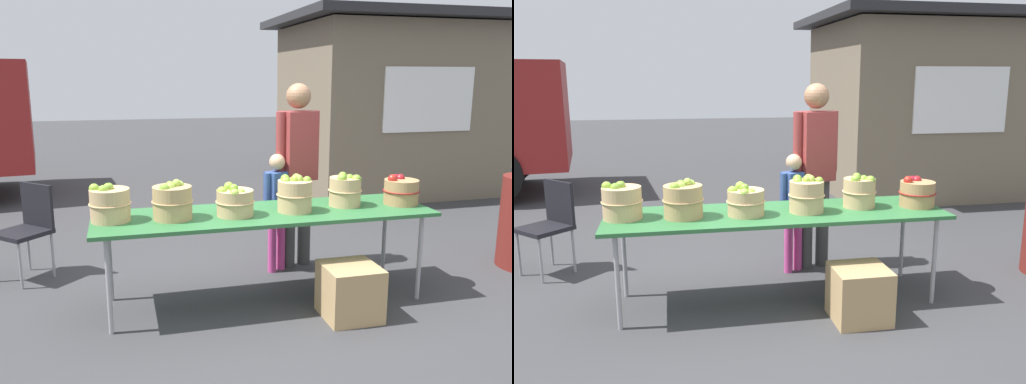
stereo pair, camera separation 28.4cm
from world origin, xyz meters
TOP-DOWN VIEW (x-y plane):
  - ground_plane at (0.00, 0.00)m, footprint 40.00×40.00m
  - market_table at (0.00, 0.00)m, footprint 2.70×0.76m
  - apple_basket_green_0 at (-1.20, 0.03)m, footprint 0.31×0.31m
  - apple_basket_green_1 at (-0.74, -0.02)m, footprint 0.32×0.32m
  - apple_basket_green_2 at (-0.26, -0.05)m, footprint 0.31×0.31m
  - apple_basket_green_3 at (0.23, -0.03)m, footprint 0.29×0.29m
  - apple_basket_green_4 at (0.70, 0.04)m, footprint 0.28×0.28m
  - apple_basket_red_0 at (1.19, -0.02)m, footprint 0.31×0.31m
  - vendor_adult at (0.52, 0.73)m, footprint 0.45×0.30m
  - child_customer at (0.28, 0.62)m, footprint 0.27×0.22m
  - food_kiosk at (3.15, 3.92)m, footprint 3.53×2.93m
  - folding_chair at (-1.94, 1.03)m, footprint 0.57×0.57m
  - produce_crate at (0.54, -0.47)m, footprint 0.41×0.41m

SIDE VIEW (x-z plane):
  - ground_plane at x=0.00m, z-range 0.00..0.00m
  - produce_crate at x=0.54m, z-range 0.00..0.41m
  - folding_chair at x=-1.94m, z-range 0.08..0.94m
  - child_customer at x=0.28m, z-range 0.10..1.22m
  - market_table at x=0.00m, z-range 0.34..1.09m
  - apple_basket_green_2 at x=-0.26m, z-range 0.73..0.99m
  - apple_basket_red_0 at x=1.19m, z-range 0.73..0.99m
  - apple_basket_green_4 at x=0.70m, z-range 0.74..1.03m
  - apple_basket_green_0 at x=-1.20m, z-range 0.74..1.03m
  - apple_basket_green_1 at x=-0.74m, z-range 0.73..1.04m
  - apple_basket_green_3 at x=0.23m, z-range 0.74..1.04m
  - vendor_adult at x=0.52m, z-range 0.16..1.91m
  - food_kiosk at x=3.15m, z-range 0.01..2.75m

